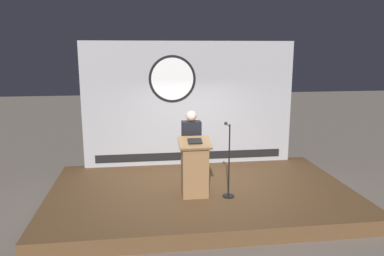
% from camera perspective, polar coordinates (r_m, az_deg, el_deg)
% --- Properties ---
extents(ground_plane, '(40.00, 40.00, 0.00)m').
position_cam_1_polar(ground_plane, '(8.36, 1.34, -11.00)').
color(ground_plane, '#6B6056').
extents(stage_platform, '(6.40, 4.00, 0.30)m').
position_cam_1_polar(stage_platform, '(8.30, 1.34, -10.05)').
color(stage_platform, brown).
rests_on(stage_platform, ground).
extents(banner_display, '(5.35, 0.12, 3.14)m').
position_cam_1_polar(banner_display, '(9.63, -0.43, 3.63)').
color(banner_display, '#9E9EA3').
rests_on(banner_display, stage_platform).
extents(podium, '(0.64, 0.49, 1.20)m').
position_cam_1_polar(podium, '(7.67, 0.41, -6.10)').
color(podium, olive).
rests_on(podium, stage_platform).
extents(speaker_person, '(0.40, 0.26, 1.68)m').
position_cam_1_polar(speaker_person, '(8.05, -0.10, -3.18)').
color(speaker_person, black).
rests_on(speaker_person, stage_platform).
extents(microphone_stand, '(0.24, 0.50, 1.50)m').
position_cam_1_polar(microphone_stand, '(7.71, 5.49, -6.48)').
color(microphone_stand, black).
rests_on(microphone_stand, stage_platform).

